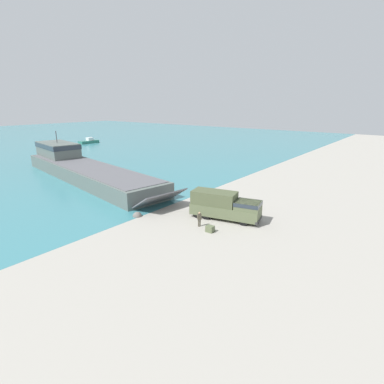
{
  "coord_description": "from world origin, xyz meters",
  "views": [
    {
      "loc": [
        -32.01,
        -20.49,
        13.15
      ],
      "look_at": [
        -2.78,
        2.37,
        2.17
      ],
      "focal_mm": 28.0,
      "sensor_mm": 36.0,
      "label": 1
    }
  ],
  "objects_px": {
    "landing_craft": "(80,166)",
    "soldier_on_ramp": "(199,218)",
    "cargo_crate": "(210,229)",
    "moored_boat_a": "(89,141)",
    "military_truck": "(224,205)"
  },
  "relations": [
    {
      "from": "landing_craft",
      "to": "soldier_on_ramp",
      "type": "xyz_separation_m",
      "value": [
        -5.52,
        -31.87,
        -0.91
      ]
    },
    {
      "from": "soldier_on_ramp",
      "to": "cargo_crate",
      "type": "xyz_separation_m",
      "value": [
        -0.46,
        -1.77,
        -0.66
      ]
    },
    {
      "from": "soldier_on_ramp",
      "to": "moored_boat_a",
      "type": "relative_size",
      "value": 0.25
    },
    {
      "from": "moored_boat_a",
      "to": "cargo_crate",
      "type": "height_order",
      "value": "moored_boat_a"
    },
    {
      "from": "landing_craft",
      "to": "cargo_crate",
      "type": "distance_m",
      "value": 34.2
    },
    {
      "from": "military_truck",
      "to": "landing_craft",
      "type": "bearing_deg",
      "value": 163.57
    },
    {
      "from": "soldier_on_ramp",
      "to": "cargo_crate",
      "type": "relative_size",
      "value": 2.13
    },
    {
      "from": "soldier_on_ramp",
      "to": "moored_boat_a",
      "type": "xyz_separation_m",
      "value": [
        35.09,
        73.71,
        -0.35
      ]
    },
    {
      "from": "landing_craft",
      "to": "military_truck",
      "type": "distance_m",
      "value": 32.82
    },
    {
      "from": "military_truck",
      "to": "moored_boat_a",
      "type": "relative_size",
      "value": 1.28
    },
    {
      "from": "military_truck",
      "to": "soldier_on_ramp",
      "type": "relative_size",
      "value": 5.01
    },
    {
      "from": "landing_craft",
      "to": "moored_boat_a",
      "type": "xyz_separation_m",
      "value": [
        29.57,
        41.84,
        -1.26
      ]
    },
    {
      "from": "military_truck",
      "to": "soldier_on_ramp",
      "type": "height_order",
      "value": "military_truck"
    },
    {
      "from": "landing_craft",
      "to": "soldier_on_ramp",
      "type": "height_order",
      "value": "landing_craft"
    },
    {
      "from": "landing_craft",
      "to": "military_truck",
      "type": "xyz_separation_m",
      "value": [
        -1.8,
        -32.77,
        -0.26
      ]
    }
  ]
}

